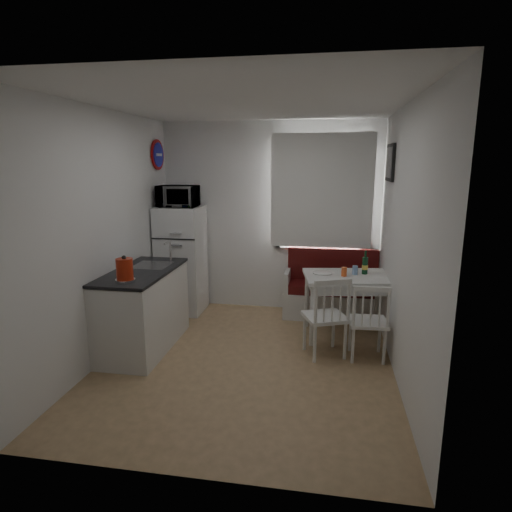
# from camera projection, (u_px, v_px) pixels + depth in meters

# --- Properties ---
(floor) EXTENTS (3.00, 3.50, 0.02)m
(floor) POSITION_uv_depth(u_px,v_px,m) (247.00, 361.00, 4.53)
(floor) COLOR #987A51
(floor) RESTS_ON ground
(ceiling) EXTENTS (3.00, 3.50, 0.02)m
(ceiling) POSITION_uv_depth(u_px,v_px,m) (245.00, 102.00, 3.96)
(ceiling) COLOR white
(ceiling) RESTS_ON wall_back
(wall_back) EXTENTS (3.00, 0.02, 2.60)m
(wall_back) POSITION_uv_depth(u_px,v_px,m) (270.00, 218.00, 5.93)
(wall_back) COLOR white
(wall_back) RESTS_ON floor
(wall_front) EXTENTS (3.00, 0.02, 2.60)m
(wall_front) POSITION_uv_depth(u_px,v_px,m) (191.00, 292.00, 2.56)
(wall_front) COLOR white
(wall_front) RESTS_ON floor
(wall_left) EXTENTS (0.02, 3.50, 2.60)m
(wall_left) POSITION_uv_depth(u_px,v_px,m) (106.00, 236.00, 4.49)
(wall_left) COLOR white
(wall_left) RESTS_ON floor
(wall_right) EXTENTS (0.02, 3.50, 2.60)m
(wall_right) POSITION_uv_depth(u_px,v_px,m) (403.00, 245.00, 4.00)
(wall_right) COLOR white
(wall_right) RESTS_ON floor
(window) EXTENTS (1.22, 0.06, 1.47)m
(window) POSITION_uv_depth(u_px,v_px,m) (321.00, 195.00, 5.72)
(window) COLOR white
(window) RESTS_ON wall_back
(curtain) EXTENTS (1.35, 0.02, 1.50)m
(curtain) POSITION_uv_depth(u_px,v_px,m) (321.00, 191.00, 5.64)
(curtain) COLOR white
(curtain) RESTS_ON wall_back
(kitchen_counter) EXTENTS (0.62, 1.32, 1.16)m
(kitchen_counter) POSITION_uv_depth(u_px,v_px,m) (144.00, 309.00, 4.77)
(kitchen_counter) COLOR white
(kitchen_counter) RESTS_ON floor
(wall_sign) EXTENTS (0.03, 0.40, 0.40)m
(wall_sign) POSITION_uv_depth(u_px,v_px,m) (158.00, 155.00, 5.70)
(wall_sign) COLOR #191C9A
(wall_sign) RESTS_ON wall_left
(picture_frame) EXTENTS (0.04, 0.52, 0.42)m
(picture_frame) POSITION_uv_depth(u_px,v_px,m) (390.00, 163.00, 4.90)
(picture_frame) COLOR black
(picture_frame) RESTS_ON wall_right
(bench) EXTENTS (1.27, 0.49, 0.91)m
(bench) POSITION_uv_depth(u_px,v_px,m) (332.00, 295.00, 5.77)
(bench) COLOR white
(bench) RESTS_ON floor
(dining_table) EXTENTS (1.10, 0.85, 0.75)m
(dining_table) POSITION_uv_depth(u_px,v_px,m) (348.00, 282.00, 5.04)
(dining_table) COLOR white
(dining_table) RESTS_ON floor
(chair_left) EXTENTS (0.54, 0.54, 0.48)m
(chair_left) POSITION_uv_depth(u_px,v_px,m) (325.00, 309.00, 4.47)
(chair_left) COLOR white
(chair_left) RESTS_ON floor
(chair_right) EXTENTS (0.41, 0.40, 0.45)m
(chair_right) POSITION_uv_depth(u_px,v_px,m) (369.00, 314.00, 4.41)
(chair_right) COLOR white
(chair_right) RESTS_ON floor
(fridge) EXTENTS (0.59, 0.59, 1.47)m
(fridge) POSITION_uv_depth(u_px,v_px,m) (182.00, 260.00, 5.91)
(fridge) COLOR white
(fridge) RESTS_ON floor
(microwave) EXTENTS (0.51, 0.35, 0.28)m
(microwave) POSITION_uv_depth(u_px,v_px,m) (178.00, 196.00, 5.67)
(microwave) COLOR white
(microwave) RESTS_ON fridge
(kettle) EXTENTS (0.20, 0.20, 0.26)m
(kettle) POSITION_uv_depth(u_px,v_px,m) (125.00, 269.00, 4.18)
(kettle) COLOR #AD240D
(kettle) RESTS_ON kitchen_counter
(wine_bottle) EXTENTS (0.07, 0.07, 0.28)m
(wine_bottle) POSITION_uv_depth(u_px,v_px,m) (365.00, 262.00, 5.06)
(wine_bottle) COLOR #144022
(wine_bottle) RESTS_ON dining_table
(drinking_glass_orange) EXTENTS (0.06, 0.06, 0.11)m
(drinking_glass_orange) POSITION_uv_depth(u_px,v_px,m) (344.00, 272.00, 4.97)
(drinking_glass_orange) COLOR orange
(drinking_glass_orange) RESTS_ON dining_table
(drinking_glass_blue) EXTENTS (0.06, 0.06, 0.11)m
(drinking_glass_blue) POSITION_uv_depth(u_px,v_px,m) (355.00, 270.00, 5.05)
(drinking_glass_blue) COLOR #7DA3D5
(drinking_glass_blue) RESTS_ON dining_table
(plate) EXTENTS (0.23, 0.23, 0.02)m
(plate) POSITION_uv_depth(u_px,v_px,m) (322.00, 273.00, 5.09)
(plate) COLOR white
(plate) RESTS_ON dining_table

